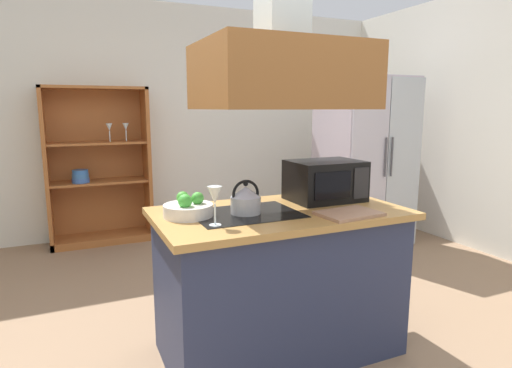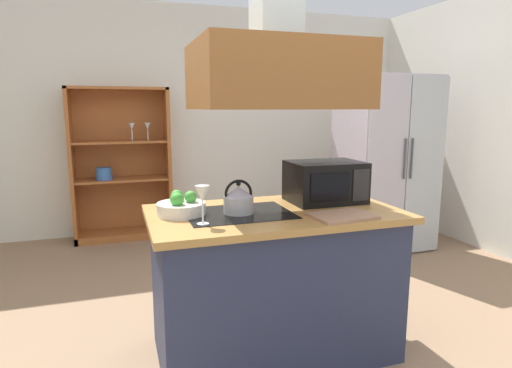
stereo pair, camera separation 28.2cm
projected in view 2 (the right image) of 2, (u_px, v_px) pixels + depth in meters
The scene contains 11 objects.
ground_plane at pixel (251, 351), 2.67m from camera, with size 7.80×7.80×0.00m, color #8F7054.
wall_back at pixel (177, 120), 5.23m from camera, with size 6.00×0.12×2.70m, color silver.
kitchen_island at pixel (274, 282), 2.60m from camera, with size 1.47×0.82×0.90m.
range_hood at pixel (276, 57), 2.36m from camera, with size 0.90×0.70×1.21m.
refrigerator at pixel (384, 163), 4.58m from camera, with size 0.90×0.78×1.82m.
dish_cabinet at pixel (122, 173), 4.92m from camera, with size 1.08×0.40×1.72m.
kettle at pixel (239, 199), 2.44m from camera, with size 0.17×0.17×0.19m.
cutting_board at pixel (342, 216), 2.36m from camera, with size 0.34×0.24×0.02m, color #A67B5E.
microwave at pixel (325, 182), 2.74m from camera, with size 0.46×0.35×0.26m.
wine_glass_on_counter at pixel (202, 196), 2.19m from camera, with size 0.08×0.08×0.21m.
fruit_bowl at pixel (181, 207), 2.41m from camera, with size 0.28×0.28×0.14m.
Camera 2 is at (-0.74, -2.33, 1.50)m, focal length 30.00 mm.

